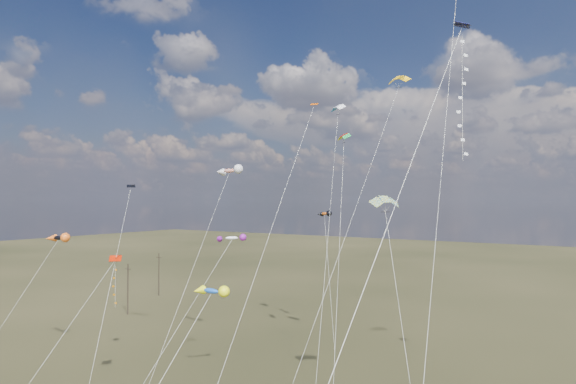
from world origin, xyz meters
The scene contains 16 objects.
utility_pole_near centered at (-38.00, 30.00, 4.09)m, with size 1.40×0.20×8.00m.
utility_pole_far centered at (-46.00, 44.00, 4.09)m, with size 1.40×0.20×8.00m.
diamond_navy_tall centered at (16.32, 19.07, 35.09)m, with size 3.42×22.93×40.92m.
diamond_black_mid centered at (-11.55, 6.85, 14.09)m, with size 5.96×10.11×19.74m.
diamond_red_low centered at (-11.26, 5.80, 10.38)m, with size 3.32×10.09×13.10m.
diamond_navy_right centered at (20.92, 0.34, 22.53)m, with size 3.70×20.04×27.08m.
diamond_orange_center centered at (1.99, 14.01, 18.58)m, with size 3.45×22.54×28.35m.
parafoil_yellow centered at (8.34, 26.27, 30.79)m, with size 4.20×19.80×31.60m.
parafoil_blue_white centered at (-2.05, 32.76, 29.88)m, with size 7.79×18.34×30.67m.
parafoil_striped centered at (10.61, 17.07, 18.24)m, with size 7.68×10.39×18.97m.
parafoil_tricolor centered at (0.98, 28.37, 25.52)m, with size 7.37×15.73×26.26m.
novelty_black_orange centered at (-27.93, 11.31, 13.71)m, with size 4.06×8.93×14.32m.
novelty_orange_black centered at (-6.46, 37.24, 16.22)m, with size 6.57×7.92×16.74m.
novelty_white_purple centered at (-2.83, 12.59, 14.56)m, with size 4.46×11.52×15.01m.
novelty_redwhite_stripe centered at (-11.13, 22.36, 21.60)m, with size 3.09×13.21×22.33m.
novelty_blue_yellow centered at (7.54, -2.05, 12.86)m, with size 4.33×8.82×13.32m.
Camera 1 is at (27.54, -24.70, 18.28)m, focal length 32.00 mm.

